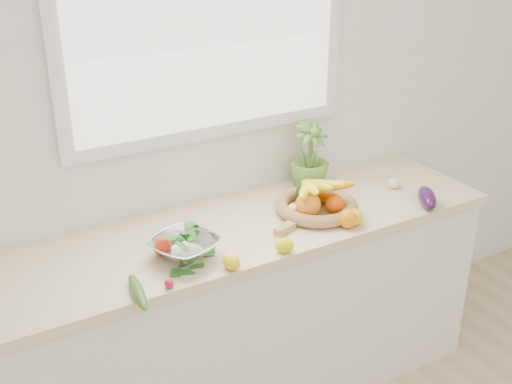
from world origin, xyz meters
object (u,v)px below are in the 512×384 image
cucumber (138,292)px  colander_with_spinach (184,243)px  apple (162,245)px  fruit_basket (316,202)px  eggplant (427,198)px  potted_herb (310,156)px

cucumber → colander_with_spinach: (0.25, 0.16, 0.04)m
apple → colander_with_spinach: 0.10m
cucumber → fruit_basket: (0.90, 0.23, 0.03)m
eggplant → fruit_basket: (-0.47, 0.19, 0.01)m
apple → eggplant: eggplant is taller
cucumber → colander_with_spinach: bearing=32.6°
fruit_basket → colander_with_spinach: size_ratio=1.11×
fruit_basket → colander_with_spinach: bearing=-174.1°
eggplant → colander_with_spinach: bearing=173.7°
apple → cucumber: (-0.19, -0.23, -0.02)m
eggplant → potted_herb: size_ratio=0.59×
cucumber → eggplant: bearing=1.5°
potted_herb → fruit_basket: 0.29m
apple → potted_herb: 0.88m
potted_herb → colander_with_spinach: bearing=-158.4°
potted_herb → fruit_basket: size_ratio=0.91×
eggplant → apple: bearing=170.6°
potted_herb → fruit_basket: (-0.13, -0.24, -0.10)m
eggplant → potted_herb: bearing=128.3°
apple → potted_herb: bearing=15.7°
cucumber → fruit_basket: 0.93m
potted_herb → fruit_basket: potted_herb is taller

